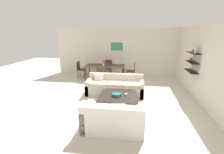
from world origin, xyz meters
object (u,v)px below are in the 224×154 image
dining_chair_left_far (80,68)px  centerpiece_vase (105,62)px  loveseat_white (113,119)px  wine_glass_left_far (92,62)px  wine_glass_right_far (119,63)px  coffee_table (117,101)px  dining_chair_right_far (132,70)px  dining_table (105,67)px  candle_jar (126,94)px  sofa_beige (115,87)px  dining_chair_head (108,67)px  decorative_bowl (116,94)px  dining_chair_foot (102,74)px  wine_glass_foot (103,65)px

dining_chair_left_far → centerpiece_vase: (1.43, -0.23, 0.41)m
loveseat_white → dining_chair_left_far: bearing=117.4°
wine_glass_left_far → wine_glass_right_far: size_ratio=0.95×
loveseat_white → coffee_table: size_ratio=1.24×
loveseat_white → dining_chair_right_far: size_ratio=1.76×
dining_chair_right_far → wine_glass_left_far: wine_glass_left_far is taller
dining_table → wine_glass_right_far: wine_glass_right_far is taller
candle_jar → loveseat_white: bearing=-99.4°
sofa_beige → dining_chair_right_far: size_ratio=2.58×
sofa_beige → dining_chair_head: bearing=104.7°
dining_table → dining_chair_right_far: bearing=8.8°
candle_jar → dining_chair_left_far: bearing=129.1°
decorative_bowl → wine_glass_right_far: (-0.24, 3.36, 0.44)m
dining_chair_head → dining_chair_left_far: 1.60m
dining_chair_foot → dining_chair_left_far: bearing=142.1°
candle_jar → dining_chair_foot: size_ratio=0.10×
dining_chair_head → wine_glass_left_far: wine_glass_left_far is taller
loveseat_white → sofa_beige: bearing=96.2°
loveseat_white → candle_jar: 1.48m
loveseat_white → decorative_bowl: 1.39m
wine_glass_right_far → centerpiece_vase: bearing=-170.2°
dining_chair_right_far → wine_glass_right_far: 0.79m
sofa_beige → centerpiece_vase: centerpiece_vase is taller
loveseat_white → wine_glass_right_far: wine_glass_right_far is taller
coffee_table → dining_chair_left_far: dining_chair_left_far is taller
coffee_table → dining_chair_right_far: (0.42, 3.50, 0.31)m
dining_chair_foot → dining_chair_left_far: same height
wine_glass_right_far → dining_chair_foot: bearing=-126.1°
dining_chair_head → wine_glass_foot: size_ratio=5.24×
decorative_bowl → dining_chair_right_far: bearing=82.4°
sofa_beige → wine_glass_right_far: bearing=91.1°
decorative_bowl → dining_table: (-0.98, 3.24, 0.26)m
dining_table → dining_chair_left_far: bearing=171.2°
candle_jar → dining_chair_left_far: size_ratio=0.10×
candle_jar → dining_chair_foot: bearing=120.0°
dining_chair_right_far → centerpiece_vase: centerpiece_vase is taller
decorative_bowl → centerpiece_vase: size_ratio=1.12×
dining_table → dining_chair_right_far: (1.45, 0.22, -0.18)m
coffee_table → candle_jar: 0.38m
dining_table → wine_glass_right_far: 0.78m
sofa_beige → wine_glass_left_far: bearing=124.7°
loveseat_white → candle_jar: bearing=80.6°
sofa_beige → dining_chair_left_far: size_ratio=2.58×
centerpiece_vase → dining_table: bearing=28.2°
decorative_bowl → candle_jar: 0.33m
dining_chair_left_far → centerpiece_vase: size_ratio=2.95×
dining_table → wine_glass_left_far: size_ratio=12.72×
centerpiece_vase → coffee_table: bearing=-72.3°
loveseat_white → dining_chair_foot: size_ratio=1.76×
loveseat_white → decorative_bowl: bearing=93.2°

